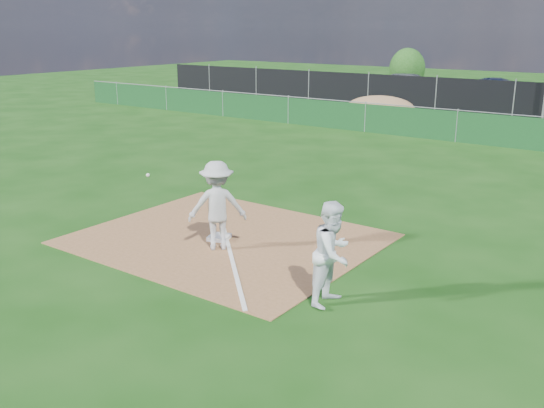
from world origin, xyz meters
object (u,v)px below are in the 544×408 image
at_px(car_left, 411,85).
at_px(tree_left, 407,69).
at_px(car_mid, 502,93).
at_px(runner, 333,253).
at_px(first_base, 219,237).
at_px(play_at_first, 217,205).

xyz_separation_m(car_left, tree_left, (-1.93, 3.68, 0.70)).
xyz_separation_m(car_left, car_mid, (6.19, -1.78, -0.01)).
distance_m(runner, tree_left, 34.97).
distance_m(car_mid, tree_left, 9.81).
bearing_deg(car_left, first_base, 178.41).
relative_size(runner, tree_left, 0.60).
height_order(play_at_first, tree_left, tree_left).
bearing_deg(tree_left, first_base, -72.90).
xyz_separation_m(first_base, runner, (3.50, -1.21, 0.81)).
relative_size(car_left, car_mid, 0.98).
height_order(runner, car_left, runner).
relative_size(first_base, tree_left, 0.14).
xyz_separation_m(runner, car_left, (-11.17, 28.74, -0.06)).
xyz_separation_m(first_base, car_mid, (-1.48, 25.75, 0.73)).
height_order(first_base, runner, runner).
bearing_deg(play_at_first, runner, -14.19).
bearing_deg(tree_left, car_mid, -33.92).
height_order(first_base, car_left, car_left).
distance_m(car_left, tree_left, 4.22).
bearing_deg(play_at_first, car_left, 105.97).
relative_size(first_base, car_mid, 0.09).
bearing_deg(play_at_first, tree_left, 107.44).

